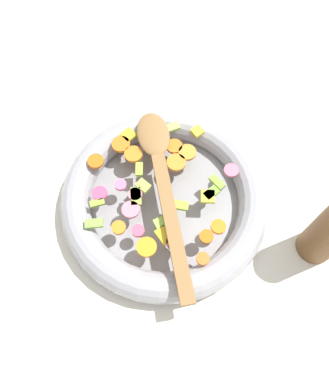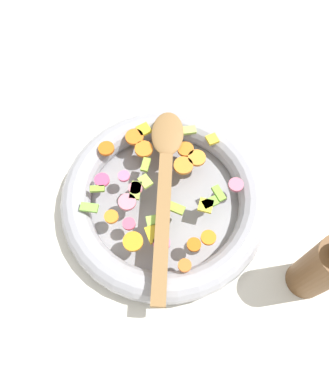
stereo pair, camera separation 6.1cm
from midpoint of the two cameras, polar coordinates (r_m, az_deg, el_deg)
The scene contains 4 objects.
ground_plane at distance 0.66m, azimuth -2.65°, elevation -2.15°, with size 4.00×4.00×0.00m, color silver.
skillet at distance 0.64m, azimuth -2.73°, elevation -1.36°, with size 0.35×0.35×0.05m.
chopped_vegetables at distance 0.62m, azimuth -4.03°, elevation 0.77°, with size 0.26×0.26×0.01m.
wooden_spoon at distance 0.61m, azimuth -3.19°, elevation 1.83°, with size 0.34×0.11×0.01m.
Camera 1 is at (0.26, 0.01, 0.60)m, focal length 35.00 mm.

